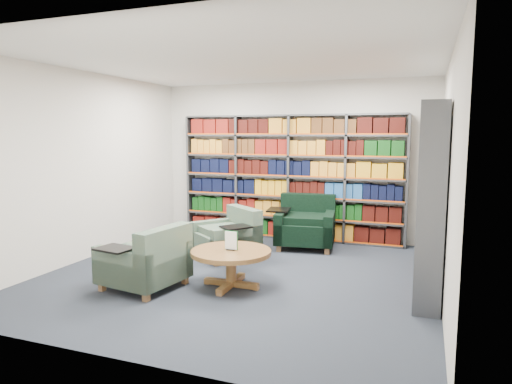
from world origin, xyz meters
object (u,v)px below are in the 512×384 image
(chair_green_right, at_px, (306,226))
(chair_teal_front, at_px, (149,263))
(coffee_table, at_px, (231,258))
(chair_teal_left, at_px, (231,237))

(chair_green_right, distance_m, chair_teal_front, 3.03)
(chair_green_right, relative_size, coffee_table, 1.18)
(chair_teal_left, bearing_deg, chair_teal_front, -101.73)
(chair_teal_front, bearing_deg, chair_green_right, 65.38)
(coffee_table, bearing_deg, chair_green_right, 81.68)
(chair_teal_front, bearing_deg, coffee_table, 23.41)
(chair_teal_left, relative_size, coffee_table, 1.16)
(chair_teal_left, relative_size, chair_teal_front, 1.07)
(coffee_table, bearing_deg, chair_teal_front, -156.59)
(chair_green_right, height_order, coffee_table, chair_green_right)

